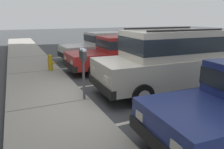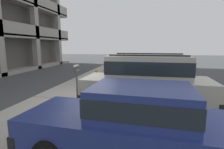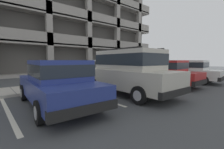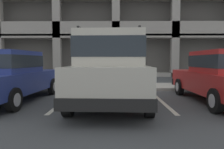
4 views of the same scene
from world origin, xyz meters
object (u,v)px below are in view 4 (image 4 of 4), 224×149
object	(u,v)px
dark_hatchback	(224,75)
parking_meter_near	(115,62)
fire_hydrant	(206,79)
red_sedan	(9,75)
silver_suv	(112,66)

from	to	relation	value
dark_hatchback	parking_meter_near	xyz separation A→B (m)	(-3.19, 2.64, 0.37)
dark_hatchback	parking_meter_near	bearing A→B (deg)	139.42
parking_meter_near	fire_hydrant	world-z (taller)	parking_meter_near
dark_hatchback	red_sedan	bearing A→B (deg)	178.01
dark_hatchback	parking_meter_near	distance (m)	4.16
silver_suv	red_sedan	world-z (taller)	silver_suv
dark_hatchback	fire_hydrant	world-z (taller)	dark_hatchback
silver_suv	fire_hydrant	world-z (taller)	silver_suv
parking_meter_near	dark_hatchback	bearing A→B (deg)	-39.59
silver_suv	parking_meter_near	size ratio (longest dim) A/B	3.36
parking_meter_near	fire_hydrant	distance (m)	4.00
red_sedan	fire_hydrant	bearing A→B (deg)	25.05
red_sedan	silver_suv	bearing A→B (deg)	-2.13
silver_suv	red_sedan	bearing A→B (deg)	176.36
red_sedan	dark_hatchback	bearing A→B (deg)	2.50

